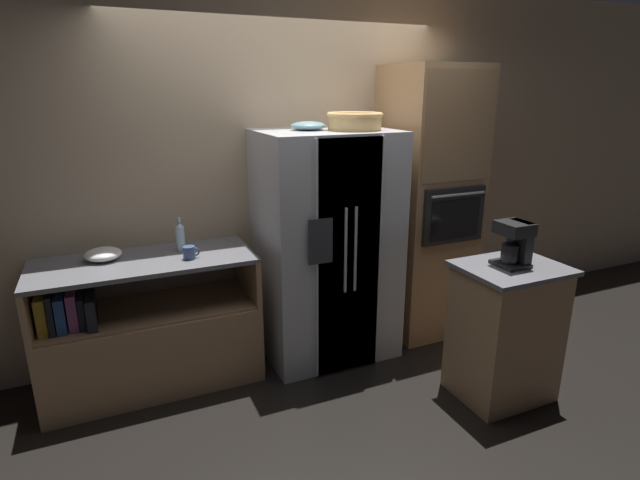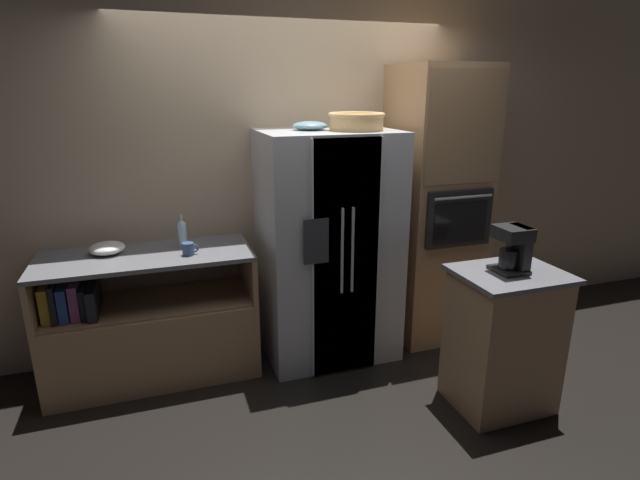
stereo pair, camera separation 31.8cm
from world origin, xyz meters
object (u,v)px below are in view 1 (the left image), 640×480
Objects in this scene: refrigerator at (327,246)px; wall_oven at (427,204)px; bottle_tall at (180,236)px; wicker_basket at (355,120)px; fruit_bowl at (308,126)px; mug at (190,253)px; coffee_maker at (515,242)px; mixing_bowl at (103,254)px.

wall_oven is at bearing 2.56° from refrigerator.
refrigerator reaches higher than bottle_tall.
refrigerator is at bearing 159.37° from wicker_basket.
bottle_tall is at bearing 171.65° from refrigerator.
wall_oven reaches higher than fruit_bowl.
refrigerator is 1.03m from mug.
bottle_tall is (-0.93, 0.09, -0.73)m from fruit_bowl.
fruit_bowl reaches higher than refrigerator.
coffee_maker is at bearing -48.88° from fruit_bowl.
wicker_basket is (-0.75, -0.11, 0.70)m from wall_oven.
wall_oven is at bearing -3.26° from bottle_tall.
coffee_maker is at bearing -26.56° from mixing_bowl.
mug is at bearing -21.61° from mixing_bowl.
wall_oven is 8.85× the size of fruit_bowl.
coffee_maker is at bearing -50.95° from refrigerator.
coffee_maker reaches higher than bottle_tall.
bottle_tall is 2.15× the size of mug.
wall_oven is at bearing -1.19° from fruit_bowl.
wall_oven reaches higher than coffee_maker.
refrigerator is 0.90m from fruit_bowl.
wall_oven is 9.12× the size of bottle_tall.
bottle_tall is (-1.23, 0.22, -0.77)m from wicker_basket.
coffee_maker is at bearing -95.06° from wall_oven.
mixing_bowl is (-1.43, 0.10, -0.80)m from fruit_bowl.
wall_oven reaches higher than bottle_tall.
fruit_bowl is at bearing 178.81° from wall_oven.
refrigerator is 1.34m from coffee_maker.
coffee_maker is (1.88, -1.18, 0.06)m from bottle_tall.
wall_oven reaches higher than mixing_bowl.
coffee_maker is (2.39, -1.19, 0.12)m from mixing_bowl.
bottle_tall reaches higher than mixing_bowl.
mixing_bowl is (-1.73, 0.23, -0.83)m from wicker_basket.
wicker_basket is 1.39× the size of coffee_maker.
coffee_maker is at bearing -27.89° from mug.
fruit_bowl is 1.06× the size of mixing_bowl.
refrigerator is 15.45× the size of mug.
refrigerator is 4.34× the size of wicker_basket.
refrigerator is 7.38× the size of mixing_bowl.
mug is (-1.21, 0.02, -0.83)m from wicker_basket.
coffee_maker is (1.86, -0.98, 0.12)m from mug.
wicker_basket is at bearing -171.63° from wall_oven.
bottle_tall is 0.51m from mixing_bowl.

